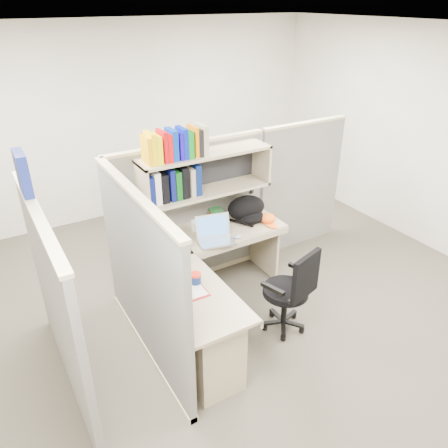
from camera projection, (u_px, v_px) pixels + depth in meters
ground at (232, 319)px, 4.47m from camera, size 6.00×6.00×0.00m
room_shell at (234, 170)px, 3.71m from camera, size 6.00×6.00×6.00m
cubicle at (176, 232)px, 4.23m from camera, size 3.79×1.84×1.95m
desk at (210, 314)px, 3.86m from camera, size 1.74×1.75×0.73m
laptop at (216, 231)px, 4.34m from camera, size 0.43×0.43×0.26m
backpack at (249, 210)px, 4.77m from camera, size 0.49×0.41×0.26m
orange_cap at (267, 218)px, 4.77m from camera, size 0.21×0.23×0.10m
snack_canister at (196, 278)px, 3.75m from camera, size 0.10×0.10×0.10m
tissue_box at (178, 307)px, 3.34m from camera, size 0.15×0.15×0.20m
mouse at (238, 237)px, 4.47m from camera, size 0.10×0.08×0.03m
paper_cup at (195, 226)px, 4.60m from camera, size 0.09×0.09×0.11m
book_stack at (216, 215)px, 4.83m from camera, size 0.21×0.26×0.11m
loose_paper at (190, 289)px, 3.70m from camera, size 0.22×0.29×0.00m
task_chair at (288, 303)px, 4.18m from camera, size 0.53×0.49×0.92m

